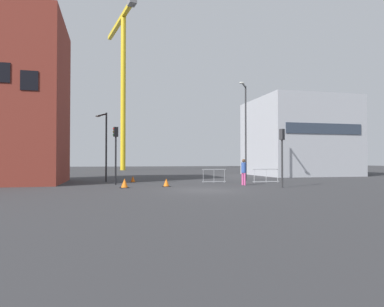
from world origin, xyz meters
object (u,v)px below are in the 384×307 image
Objects in this scene: streetlamp_tall at (245,125)px; pedestrian_walking at (244,170)px; traffic_cone_orange at (133,179)px; traffic_cone_by_barrier at (166,183)px; streetlamp_short at (105,140)px; traffic_light_island at (116,146)px; traffic_cone_striped at (125,183)px; traffic_light_crosswalk at (282,148)px; construction_crane at (123,67)px.

pedestrian_walking is (-2.21, -5.06, -3.76)m from streetlamp_tall.
traffic_cone_orange is 5.44m from traffic_cone_by_barrier.
traffic_cone_orange is at bearing 145.35° from pedestrian_walking.
traffic_light_island is (0.81, -3.89, -0.67)m from streetlamp_short.
traffic_light_island is 6.96× the size of traffic_cone_striped.
streetlamp_short is at bearing 141.02° from traffic_light_crosswalk.
construction_crane is 39.28m from traffic_cone_orange.
streetlamp_tall is 13.85× the size of traffic_cone_striped.
streetlamp_tall is at bearing 13.03° from traffic_light_island.
construction_crane is 5.02× the size of streetlamp_short.
streetlamp_tall is 1.46× the size of streetlamp_short.
pedestrian_walking is 3.72× the size of traffic_cone_orange.
pedestrian_walking is (-1.57, 2.61, -1.46)m from traffic_light_crosswalk.
construction_crane is at bearing 101.36° from traffic_light_crosswalk.
traffic_light_island reaches higher than traffic_cone_by_barrier.
streetlamp_tall reaches higher than traffic_light_island.
streetlamp_tall is 10.62m from traffic_cone_orange.
streetlamp_short is at bearing 149.17° from traffic_cone_orange.
streetlamp_tall is at bearing 27.64° from traffic_cone_striped.
traffic_light_island is (-1.80, -37.36, -15.69)m from construction_crane.
traffic_light_crosswalk is 10.31m from traffic_cone_striped.
traffic_cone_orange is at bearing 61.47° from traffic_light_island.
streetlamp_short is 8.25m from traffic_cone_by_barrier.
traffic_light_crosswalk is 6.98× the size of traffic_cone_by_barrier.
traffic_cone_orange is at bearing -90.66° from construction_crane.
traffic_cone_striped reaches higher than traffic_cone_by_barrier.
traffic_light_crosswalk reaches higher than traffic_cone_by_barrier.
traffic_cone_orange is 5.58m from traffic_cone_striped.
construction_crane is 7.52× the size of traffic_light_crosswalk.
construction_crane reaches higher than traffic_light_island.
streetlamp_short is at bearing 173.47° from streetlamp_tall.
traffic_cone_by_barrier is at bearing -179.73° from pedestrian_walking.
traffic_cone_orange is (-0.40, -34.79, -18.23)m from construction_crane.
streetlamp_short is 10.45× the size of traffic_cone_by_barrier.
traffic_cone_by_barrier is (1.46, -39.90, -18.21)m from construction_crane.
traffic_light_crosswalk is 6.32× the size of traffic_cone_striped.
streetlamp_tall is 10.31m from traffic_cone_by_barrier.
traffic_light_island is 8.38× the size of traffic_cone_orange.
pedestrian_walking is at bearing -113.59° from streetlamp_tall.
pedestrian_walking is at bearing 0.27° from traffic_cone_by_barrier.
streetlamp_tall reaches higher than streetlamp_short.
pedestrian_walking is (9.57, -6.40, -2.36)m from streetlamp_short.
streetlamp_short is at bearing -94.45° from construction_crane.
streetlamp_tall is 16.67× the size of traffic_cone_orange.
streetlamp_tall is 1.99× the size of traffic_light_island.
construction_crane is at bearing 92.09° from traffic_cone_by_barrier.
traffic_cone_orange is at bearing 139.25° from traffic_light_crosswalk.
traffic_cone_by_barrier is (4.07, -6.43, -3.18)m from streetlamp_short.
traffic_light_island is at bearing -78.21° from streetlamp_short.
traffic_cone_orange is (-7.36, 5.09, -0.85)m from pedestrian_walking.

